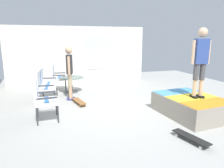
% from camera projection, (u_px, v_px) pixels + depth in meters
% --- Properties ---
extents(ground_plane, '(12.00, 12.00, 0.10)m').
position_uv_depth(ground_plane, '(115.00, 111.00, 5.77)').
color(ground_plane, '#A8A8A3').
extents(house_facade, '(0.23, 6.00, 2.50)m').
position_uv_depth(house_facade, '(79.00, 56.00, 8.91)').
color(house_facade, white).
rests_on(house_facade, ground_plane).
extents(skate_ramp, '(1.89, 2.12, 0.51)m').
position_uv_depth(skate_ramp, '(191.00, 106.00, 5.31)').
color(skate_ramp, gray).
rests_on(skate_ramp, ground_plane).
extents(patio_bench, '(1.29, 0.65, 1.02)m').
position_uv_depth(patio_bench, '(44.00, 83.00, 6.42)').
color(patio_bench, '#38383D').
rests_on(patio_bench, ground_plane).
extents(patio_chair_near_house, '(0.66, 0.60, 1.02)m').
position_uv_depth(patio_chair_near_house, '(56.00, 75.00, 7.80)').
color(patio_chair_near_house, '#38383D').
rests_on(patio_chair_near_house, ground_plane).
extents(patio_chair_by_wall, '(0.65, 0.58, 1.02)m').
position_uv_depth(patio_chair_by_wall, '(41.00, 97.00, 4.85)').
color(patio_chair_by_wall, '#38383D').
rests_on(patio_chair_by_wall, ground_plane).
extents(patio_table, '(0.90, 0.90, 0.57)m').
position_uv_depth(patio_table, '(72.00, 82.00, 7.60)').
color(patio_table, '#38383D').
rests_on(patio_table, ground_plane).
extents(person_watching, '(0.47, 0.29, 1.73)m').
position_uv_depth(person_watching, '(70.00, 69.00, 6.53)').
color(person_watching, navy).
rests_on(person_watching, ground_plane).
extents(person_skater, '(0.28, 0.48, 1.72)m').
position_uv_depth(person_skater, '(201.00, 58.00, 4.95)').
color(person_skater, black).
rests_on(person_skater, skate_ramp).
extents(skateboard_by_bench, '(0.82, 0.37, 0.10)m').
position_uv_depth(skateboard_by_bench, '(79.00, 101.00, 6.25)').
color(skateboard_by_bench, brown).
rests_on(skateboard_by_bench, ground_plane).
extents(skateboard_spare, '(0.82, 0.39, 0.10)m').
position_uv_depth(skateboard_spare, '(191.00, 137.00, 3.95)').
color(skateboard_spare, black).
rests_on(skateboard_spare, ground_plane).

